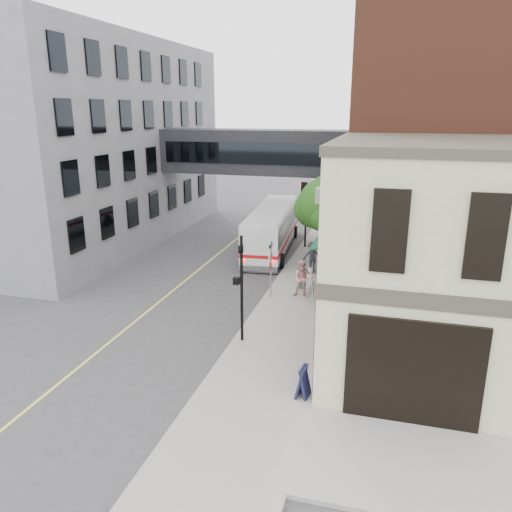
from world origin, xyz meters
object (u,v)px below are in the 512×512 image
Objects in this scene: pedestrian_c at (312,257)px; newspaper_box at (304,279)px; bus at (273,227)px; pedestrian_b at (302,279)px; sandwich_board at (303,382)px; pedestrian_a at (311,282)px.

pedestrian_c reaches higher than newspaper_box.
bus reaches higher than pedestrian_b.
pedestrian_b reaches higher than newspaper_box.
newspaper_box is at bearing 106.94° from sandwich_board.
bus is at bearing 117.66° from newspaper_box.
bus is 18.44m from sandwich_board.
bus is 5.73m from pedestrian_c.
bus is 5.63× the size of pedestrian_b.
bus is at bearing 109.97° from pedestrian_b.
bus is 11.30× the size of newspaper_box.
pedestrian_b is 1.38m from newspaper_box.
pedestrian_b is at bearing -179.85° from pedestrian_a.
sandwich_board is (1.83, -13.12, -0.38)m from pedestrian_c.
bus is 8.12m from newspaper_box.
pedestrian_a is 1.40× the size of sandwich_board.
pedestrian_b reaches higher than sandwich_board.
pedestrian_a is at bearing 16.82° from pedestrian_b.
pedestrian_b is 9.25m from sandwich_board.
bus is 9.30m from pedestrian_b.
pedestrian_b reaches higher than pedestrian_a.
pedestrian_c is 13.25m from sandwich_board.
pedestrian_c reaches higher than pedestrian_a.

